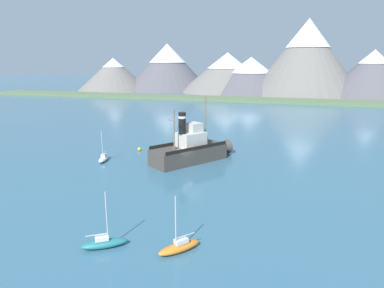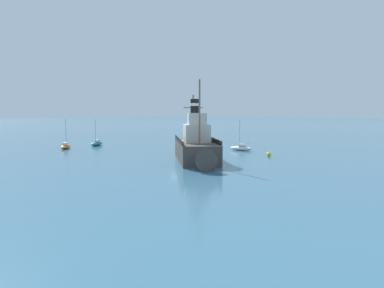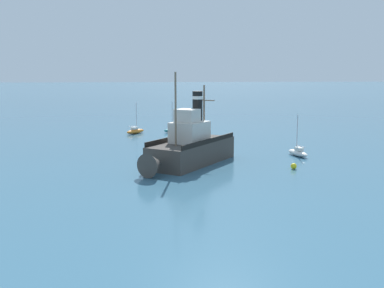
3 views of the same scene
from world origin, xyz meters
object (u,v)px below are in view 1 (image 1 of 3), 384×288
mooring_buoy (139,149)px  old_tugboat (192,150)px  sailboat_white (104,158)px  sailboat_teal (104,243)px  sailboat_orange (179,247)px

mooring_buoy → old_tugboat: bearing=-17.5°
old_tugboat → sailboat_white: 13.83m
sailboat_teal → mooring_buoy: sailboat_teal is taller
old_tugboat → sailboat_white: (-13.18, -3.93, -1.40)m
sailboat_teal → sailboat_white: size_ratio=1.00×
sailboat_orange → mooring_buoy: sailboat_orange is taller
sailboat_teal → sailboat_orange: (6.16, 1.26, 0.00)m
mooring_buoy → sailboat_teal: bearing=-69.6°
sailboat_white → mooring_buoy: size_ratio=7.93×
sailboat_orange → mooring_buoy: size_ratio=7.93×
old_tugboat → mooring_buoy: old_tugboat is taller
old_tugboat → mooring_buoy: bearing=162.5°
sailboat_teal → mooring_buoy: bearing=110.4°
sailboat_teal → sailboat_orange: 6.29m
old_tugboat → sailboat_orange: bearing=-75.2°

